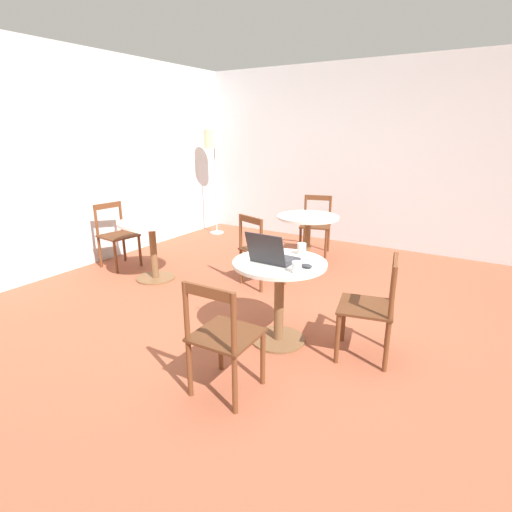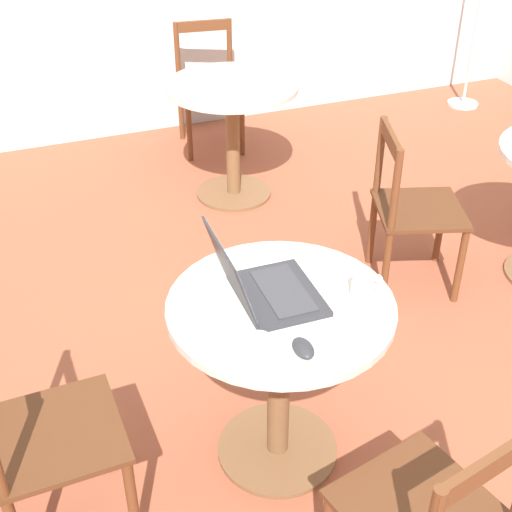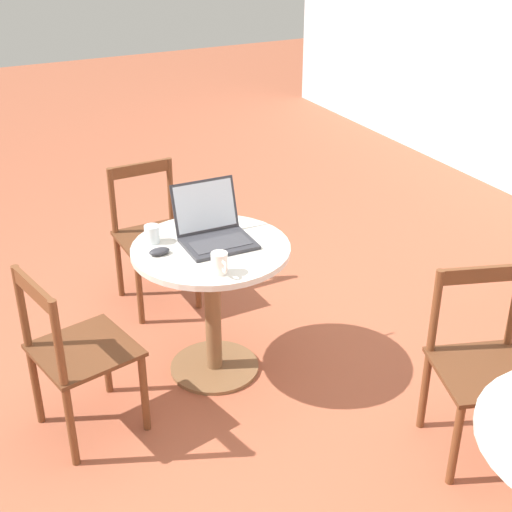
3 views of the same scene
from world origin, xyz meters
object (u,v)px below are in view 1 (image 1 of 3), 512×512
object	(u,v)px
chair_mid_right	(316,225)
drinking_glass	(297,267)
chair_near_front	(372,307)
laptop	(272,256)
cafe_table_mid	(307,230)
chair_near_left	(223,338)
chair_mid_left	(260,250)
chair_far_back	(116,235)
floor_lamp	(214,143)
mug	(302,249)
cafe_table_near	(279,283)
cafe_table_far	(152,236)
mouse	(306,266)

from	to	relation	value
chair_mid_right	drinking_glass	xyz separation A→B (m)	(-2.71, -1.01, 0.34)
chair_near_front	laptop	bearing A→B (deg)	105.20
cafe_table_mid	chair_near_left	size ratio (longest dim) A/B	0.93
chair_mid_left	chair_mid_right	bearing A→B (deg)	-1.14
chair_mid_right	chair_far_back	world-z (taller)	same
floor_lamp	mug	size ratio (longest dim) A/B	15.24
cafe_table_near	floor_lamp	size ratio (longest dim) A/B	0.44
chair_far_back	chair_near_front	bearing A→B (deg)	-97.68
chair_mid_right	chair_far_back	distance (m)	2.75
floor_lamp	chair_near_left	bearing A→B (deg)	-142.33
chair_mid_right	drinking_glass	distance (m)	2.91
chair_mid_left	mug	xyz separation A→B (m)	(-0.77, -0.88, 0.34)
chair_mid_right	mug	world-z (taller)	chair_mid_right
chair_mid_left	drinking_glass	world-z (taller)	chair_mid_left
laptop	cafe_table_far	bearing A→B (deg)	73.42
cafe_table_near	cafe_table_far	xyz separation A→B (m)	(0.53, 1.99, 0.00)
cafe_table_mid	floor_lamp	distance (m)	2.56
drinking_glass	mouse	bearing A→B (deg)	-5.81
mug	chair_near_left	bearing A→B (deg)	177.60
chair_near_front	cafe_table_mid	bearing A→B (deg)	38.54
chair_far_back	mouse	distance (m)	3.08
cafe_table_far	chair_near_left	xyz separation A→B (m)	(-1.35, -2.02, -0.11)
floor_lamp	mug	xyz separation A→B (m)	(-2.46, -2.79, -0.76)
cafe_table_mid	chair_far_back	world-z (taller)	chair_far_back
cafe_table_far	chair_mid_right	size ratio (longest dim) A/B	0.93
chair_mid_left	mug	world-z (taller)	chair_mid_left
laptop	mug	world-z (taller)	laptop
cafe_table_far	laptop	bearing A→B (deg)	-106.58
cafe_table_mid	drinking_glass	size ratio (longest dim) A/B	8.83
cafe_table_near	floor_lamp	xyz separation A→B (m)	(2.73, 2.72, 1.00)
chair_mid_left	laptop	xyz separation A→B (m)	(-1.08, -0.77, 0.35)
cafe_table_far	floor_lamp	xyz separation A→B (m)	(2.20, 0.73, 1.00)
cafe_table_near	chair_mid_left	xyz separation A→B (m)	(1.03, 0.81, -0.11)
cafe_table_mid	mouse	bearing A→B (deg)	-155.87
chair_far_back	mug	size ratio (longest dim) A/B	7.24
cafe_table_far	chair_mid_right	distance (m)	2.35
cafe_table_mid	chair_near_front	bearing A→B (deg)	-141.46
cafe_table_mid	drinking_glass	distance (m)	2.11
cafe_table_near	chair_far_back	bearing A→B (deg)	77.14
cafe_table_far	mouse	world-z (taller)	mouse
chair_mid_left	chair_mid_right	world-z (taller)	same
chair_near_left	mug	distance (m)	1.14
mouse	mug	bearing A→B (deg)	30.99
cafe_table_mid	cafe_table_far	xyz separation A→B (m)	(-1.24, 1.43, 0.00)
chair_near_front	laptop	world-z (taller)	laptop
chair_mid_left	chair_far_back	size ratio (longest dim) A/B	1.00
floor_lamp	mouse	size ratio (longest dim) A/B	17.44
cafe_table_mid	mouse	xyz separation A→B (m)	(-1.80, -0.81, 0.20)
chair_mid_left	cafe_table_far	bearing A→B (deg)	112.82
chair_near_left	chair_mid_left	xyz separation A→B (m)	(1.85, 0.83, 0.00)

